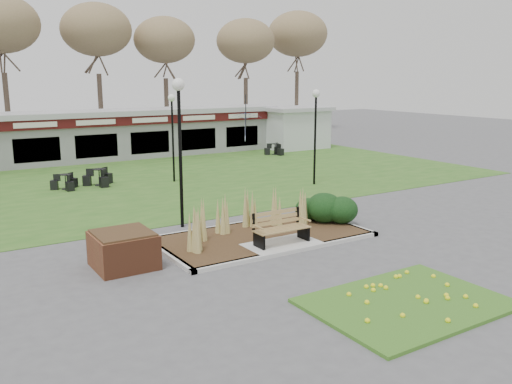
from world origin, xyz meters
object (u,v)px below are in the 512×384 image
park_bench (280,227)px  lamp_post_mid_right (172,118)px  service_hut (295,127)px  bistro_set_d (275,151)px  lamp_post_near_left (179,120)px  bistro_set_b (66,184)px  bistro_set_c (100,180)px  food_pavilion (89,135)px  brick_planter (123,249)px  lamp_post_far_right (316,116)px  patio_umbrella (246,127)px

park_bench → lamp_post_mid_right: 11.19m
service_hut → bistro_set_d: 3.80m
park_bench → lamp_post_near_left: size_ratio=0.35×
bistro_set_b → bistro_set_c: (1.50, 0.07, 0.03)m
park_bench → bistro_set_d: park_bench is taller
park_bench → service_hut: service_hut is taller
food_pavilion → service_hut: size_ratio=5.59×
food_pavilion → park_bench: bearing=-90.0°
brick_planter → bistro_set_d: 21.15m
service_hut → lamp_post_mid_right: 13.98m
service_hut → lamp_post_mid_right: (-12.05, -6.92, 1.52)m
bistro_set_b → food_pavilion: bearing=67.6°
lamp_post_far_right → bistro_set_c: 10.18m
park_bench → lamp_post_near_left: bearing=113.5°
bistro_set_d → lamp_post_mid_right: bearing=-151.5°
lamp_post_far_right → bistro_set_c: bearing=149.5°
lamp_post_mid_right → bistro_set_b: 5.54m
lamp_post_near_left → bistro_set_d: (12.02, 12.28, -3.25)m
food_pavilion → bistro_set_b: (-3.30, -8.02, -1.23)m
park_bench → bistro_set_b: (-3.30, 11.69, -0.35)m
brick_planter → bistro_set_d: size_ratio=1.16×
park_bench → bistro_set_d: (10.51, 15.74, -0.34)m
food_pavilion → bistro_set_c: bearing=-102.7°
lamp_post_mid_right → brick_planter: bearing=-120.1°
service_hut → bistro_set_b: 17.90m
patio_umbrella → lamp_post_near_left: bearing=-127.8°
food_pavilion → lamp_post_near_left: 16.45m
brick_planter → bistro_set_d: bearing=45.2°
lamp_post_mid_right → lamp_post_near_left: bearing=-111.9°
lamp_post_near_left → lamp_post_mid_right: size_ratio=1.18×
brick_planter → patio_umbrella: bearing=50.6°
lamp_post_mid_right → bistro_set_d: (9.06, 4.91, -2.72)m
lamp_post_far_right → bistro_set_b: 11.43m
service_hut → bistro_set_b: bearing=-160.2°
bistro_set_d → patio_umbrella: (-0.94, 2.01, 1.42)m
park_bench → brick_planter: park_bench is taller
bistro_set_c → bistro_set_d: 12.93m
lamp_post_near_left → bistro_set_d: bearing=45.6°
service_hut → bistro_set_b: (-16.80, -6.06, -1.21)m
brick_planter → lamp_post_mid_right: bearing=59.9°
lamp_post_near_left → bistro_set_c: bearing=92.0°
lamp_post_far_right → brick_planter: bearing=-151.2°
patio_umbrella → bistro_set_b: bearing=-154.8°
bistro_set_c → bistro_set_d: (12.30, 3.98, -0.02)m
lamp_post_far_right → patio_umbrella: 11.42m
service_hut → bistro_set_c: 16.47m
lamp_post_mid_right → bistro_set_b: (-4.75, 0.86, -2.73)m
brick_planter → bistro_set_c: brick_planter is taller
lamp_post_mid_right → patio_umbrella: bearing=40.4°
service_hut → patio_umbrella: 3.94m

